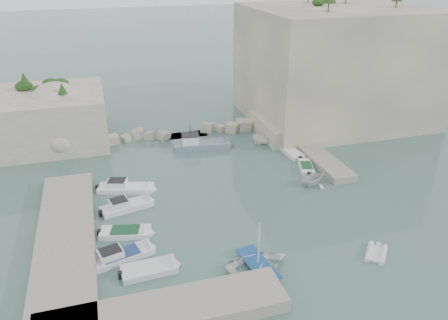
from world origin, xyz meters
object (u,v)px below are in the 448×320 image
object	(u,v)px
tender_east_b	(306,169)
tender_east_a	(312,184)
motorboat_d	(121,259)
tender_east_d	(269,144)
motorboat_a	(126,190)
motorboat_b	(127,209)
rowboat	(258,268)
work_boat	(202,148)
motorboat_c	(126,235)
motorboat_e	(150,272)
tender_east_c	(291,153)
inflatable_dinghy	(376,255)

from	to	relation	value
tender_east_b	tender_east_a	bearing A→B (deg)	-179.12
motorboat_d	tender_east_d	distance (m)	29.57
motorboat_a	motorboat_b	bearing A→B (deg)	-76.77
rowboat	work_boat	world-z (taller)	work_boat
tender_east_b	motorboat_c	bearing A→B (deg)	126.68
motorboat_e	tender_east_b	world-z (taller)	same
tender_east_c	work_boat	distance (m)	12.00
tender_east_a	tender_east_b	distance (m)	3.92
motorboat_d	work_boat	world-z (taller)	work_boat
motorboat_c	tender_east_c	world-z (taller)	same
tender_east_c	tender_east_b	bearing A→B (deg)	175.03
rowboat	tender_east_b	world-z (taller)	rowboat
inflatable_dinghy	tender_east_d	bearing A→B (deg)	40.99
motorboat_b	tender_east_c	distance (m)	23.46
rowboat	motorboat_e	bearing A→B (deg)	67.92
motorboat_d	tender_east_d	size ratio (longest dim) A/B	1.37
motorboat_a	tender_east_c	distance (m)	22.20
tender_east_c	tender_east_d	distance (m)	4.15
motorboat_b	motorboat_d	distance (m)	8.36
motorboat_b	work_boat	bearing A→B (deg)	35.16
tender_east_a	tender_east_c	distance (m)	8.76
motorboat_a	inflatable_dinghy	distance (m)	26.88
motorboat_c	inflatable_dinghy	distance (m)	22.74
inflatable_dinghy	motorboat_a	bearing A→B (deg)	89.48
motorboat_e	tender_east_a	bearing A→B (deg)	23.20
motorboat_e	work_boat	distance (m)	25.91
tender_east_b	tender_east_d	size ratio (longest dim) A/B	0.97
motorboat_c	tender_east_b	bearing A→B (deg)	32.44
motorboat_c	tender_east_b	world-z (taller)	same
motorboat_c	tender_east_c	size ratio (longest dim) A/B	0.95
rowboat	work_boat	bearing A→B (deg)	-12.14
tender_east_b	motorboat_e	bearing A→B (deg)	140.65
motorboat_e	motorboat_d	bearing A→B (deg)	128.13
motorboat_c	motorboat_d	size ratio (longest dim) A/B	0.82
motorboat_c	tender_east_b	distance (m)	23.77
motorboat_d	motorboat_c	bearing A→B (deg)	64.07
inflatable_dinghy	tender_east_b	xyz separation A→B (m)	(1.71, 17.13, 0.00)
motorboat_d	tender_east_c	size ratio (longest dim) A/B	1.15
inflatable_dinghy	tender_east_b	bearing A→B (deg)	35.91
motorboat_b	motorboat_c	xyz separation A→B (m)	(-0.58, -4.72, 0.00)
motorboat_e	work_boat	size ratio (longest dim) A/B	0.59
motorboat_a	motorboat_b	xyz separation A→B (m)	(-0.23, -3.98, 0.00)
motorboat_e	inflatable_dinghy	distance (m)	19.62
inflatable_dinghy	tender_east_a	distance (m)	13.39
motorboat_d	motorboat_e	size ratio (longest dim) A/B	1.25
motorboat_c	tender_east_d	bearing A→B (deg)	51.47
tender_east_d	motorboat_b	bearing A→B (deg)	130.60
tender_east_d	inflatable_dinghy	bearing A→B (deg)	-170.04
inflatable_dinghy	rowboat	bearing A→B (deg)	124.53
tender_east_c	work_boat	world-z (taller)	work_boat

